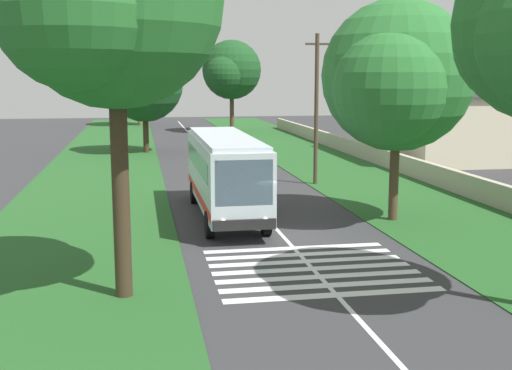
% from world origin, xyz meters
% --- Properties ---
extents(ground, '(160.00, 160.00, 0.00)m').
position_xyz_m(ground, '(0.00, 0.00, 0.00)').
color(ground, '#333335').
extents(grass_verge_left, '(120.00, 8.00, 0.04)m').
position_xyz_m(grass_verge_left, '(15.00, 8.20, 0.02)').
color(grass_verge_left, '#235623').
rests_on(grass_verge_left, ground).
extents(grass_verge_right, '(120.00, 8.00, 0.04)m').
position_xyz_m(grass_verge_right, '(15.00, -8.20, 0.02)').
color(grass_verge_right, '#235623').
rests_on(grass_verge_right, ground).
extents(centre_line, '(110.00, 0.16, 0.01)m').
position_xyz_m(centre_line, '(15.00, 0.00, 0.00)').
color(centre_line, silver).
rests_on(centre_line, ground).
extents(coach_bus, '(11.16, 2.62, 3.73)m').
position_xyz_m(coach_bus, '(4.42, 1.80, 2.15)').
color(coach_bus, silver).
rests_on(coach_bus, ground).
extents(zebra_crossing, '(5.85, 6.80, 0.01)m').
position_xyz_m(zebra_crossing, '(-4.35, 0.00, 0.00)').
color(zebra_crossing, silver).
rests_on(zebra_crossing, ground).
extents(trailing_car_0, '(4.30, 1.78, 1.43)m').
position_xyz_m(trailing_car_0, '(20.75, -1.56, 0.67)').
color(trailing_car_0, '#145933').
rests_on(trailing_car_0, ground).
extents(trailing_car_1, '(4.30, 1.78, 1.43)m').
position_xyz_m(trailing_car_1, '(30.23, -1.86, 0.67)').
color(trailing_car_1, navy).
rests_on(trailing_car_1, ground).
extents(trailing_car_2, '(4.30, 1.78, 1.43)m').
position_xyz_m(trailing_car_2, '(38.56, -1.72, 0.67)').
color(trailing_car_2, silver).
rests_on(trailing_car_2, ground).
extents(roadside_tree_left_0, '(7.86, 6.56, 9.96)m').
position_xyz_m(roadside_tree_left_0, '(62.40, 5.71, 6.53)').
color(roadside_tree_left_0, brown).
rests_on(roadside_tree_left_0, grass_verge_left).
extents(roadside_tree_left_1, '(7.21, 6.42, 9.00)m').
position_xyz_m(roadside_tree_left_1, '(30.88, 5.18, 5.69)').
color(roadside_tree_left_1, '#3D2D1E').
rests_on(roadside_tree_left_1, grass_verge_left).
extents(roadside_tree_left_2, '(7.35, 6.04, 11.45)m').
position_xyz_m(roadside_tree_left_2, '(-6.07, 6.34, 8.28)').
color(roadside_tree_left_2, '#3D2D1E').
rests_on(roadside_tree_left_2, grass_verge_left).
extents(roadside_tree_right_1, '(8.02, 6.62, 9.67)m').
position_xyz_m(roadside_tree_right_1, '(2.18, -5.26, 6.23)').
color(roadside_tree_right_1, '#4C3826').
rests_on(roadside_tree_right_1, grass_verge_right).
extents(roadside_tree_right_2, '(7.97, 6.77, 10.50)m').
position_xyz_m(roadside_tree_right_2, '(50.34, -4.87, 6.98)').
color(roadside_tree_right_2, '#4C3826').
rests_on(roadside_tree_right_2, grass_verge_right).
extents(utility_pole, '(0.24, 1.40, 8.79)m').
position_xyz_m(utility_pole, '(12.49, -4.70, 4.58)').
color(utility_pole, '#473828').
rests_on(utility_pole, grass_verge_right).
extents(roadside_wall, '(70.00, 0.40, 1.21)m').
position_xyz_m(roadside_wall, '(20.00, -11.60, 0.64)').
color(roadside_wall, '#B2A893').
rests_on(roadside_wall, grass_verge_right).
extents(roadside_building, '(14.17, 8.78, 6.15)m').
position_xyz_m(roadside_building, '(23.26, -17.60, 3.13)').
color(roadside_building, beige).
rests_on(roadside_building, ground).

